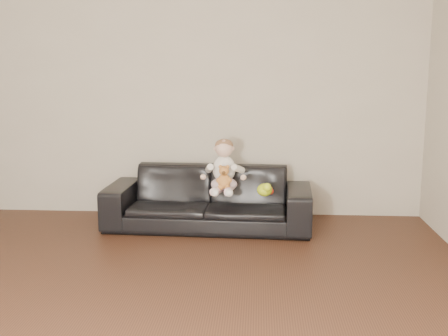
# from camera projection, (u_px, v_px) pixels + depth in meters

# --- Properties ---
(wall_back) EXTENTS (5.00, 0.00, 5.00)m
(wall_back) POSITION_uv_depth(u_px,v_px,m) (175.00, 88.00, 5.65)
(wall_back) COLOR #C0B5A1
(wall_back) RESTS_ON ground
(sofa) EXTENTS (1.96, 0.84, 0.56)m
(sofa) POSITION_uv_depth(u_px,v_px,m) (208.00, 198.00, 5.32)
(sofa) COLOR black
(sofa) RESTS_ON floor
(baby) EXTENTS (0.35, 0.42, 0.49)m
(baby) POSITION_uv_depth(u_px,v_px,m) (224.00, 169.00, 5.15)
(baby) COLOR silver
(baby) RESTS_ON sofa
(teddy_bear) EXTENTS (0.12, 0.12, 0.22)m
(teddy_bear) POSITION_uv_depth(u_px,v_px,m) (224.00, 177.00, 5.02)
(teddy_bear) COLOR #C67E38
(teddy_bear) RESTS_ON sofa
(toy_green) EXTENTS (0.19, 0.20, 0.11)m
(toy_green) POSITION_uv_depth(u_px,v_px,m) (265.00, 190.00, 5.01)
(toy_green) COLOR #C4E61B
(toy_green) RESTS_ON sofa
(toy_rattle) EXTENTS (0.08, 0.08, 0.06)m
(toy_rattle) POSITION_uv_depth(u_px,v_px,m) (270.00, 191.00, 5.07)
(toy_rattle) COLOR red
(toy_rattle) RESTS_ON sofa
(toy_blue_disc) EXTENTS (0.10, 0.10, 0.01)m
(toy_blue_disc) POSITION_uv_depth(u_px,v_px,m) (264.00, 191.00, 5.17)
(toy_blue_disc) COLOR blue
(toy_blue_disc) RESTS_ON sofa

